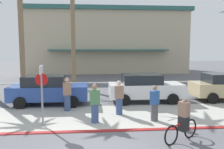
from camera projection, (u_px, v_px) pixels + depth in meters
The scene contains 15 objects.
ground_plane at pixel (95, 93), 17.02m from camera, with size 80.00×80.00×0.00m, color #5B5B60.
sidewalk_strip at pixel (96, 116), 11.27m from camera, with size 44.00×4.00×0.02m, color #ADAAA0.
curb_paint at pixel (97, 131), 9.29m from camera, with size 44.00×0.24×0.03m, color maroon.
building_backdrop at pixel (106, 41), 32.87m from camera, with size 21.06×10.07×8.34m.
rail_fence at pixel (95, 85), 15.44m from camera, with size 22.71×0.08×1.04m.
stop_sign_bike_lane at pixel (42, 87), 9.72m from camera, with size 0.52×0.56×2.56m.
palm_tree_2 at pixel (20, 9), 16.54m from camera, with size 3.10×3.29×7.89m.
palm_tree_3 at pixel (72, 5), 18.91m from camera, with size 3.36×3.47×9.15m.
car_blue_1 at pixel (48, 90), 13.58m from camera, with size 4.40×2.02×1.69m.
car_white_2 at pixel (145, 88), 14.29m from camera, with size 4.40×2.02×1.69m.
cyclist_red_0 at pixel (183, 121), 8.31m from camera, with size 1.56×1.04×1.50m.
pedestrian_0 at pixel (119, 99), 11.53m from camera, with size 0.47×0.41×1.70m.
pedestrian_1 at pixel (155, 105), 10.53m from camera, with size 0.47×0.46×1.62m.
pedestrian_2 at pixel (95, 105), 10.27m from camera, with size 0.44×0.38×1.71m.
pedestrian_3 at pixel (67, 95), 12.20m from camera, with size 0.45×0.39×1.76m.
Camera 1 is at (-0.20, -6.80, 3.28)m, focal length 37.79 mm.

